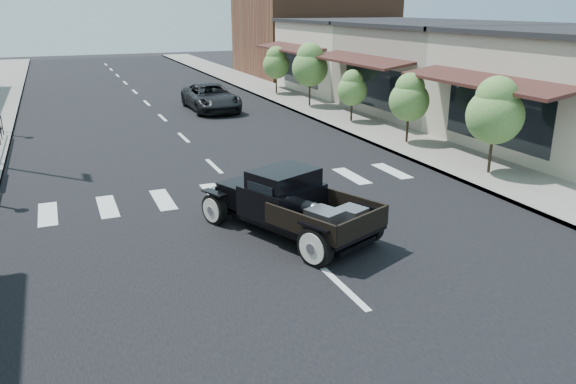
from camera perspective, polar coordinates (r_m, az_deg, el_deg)
name	(u,v)px	position (r m, az deg, el deg)	size (l,w,h in m)	color
ground	(288,237)	(14.20, 0.02, -4.55)	(120.00, 120.00, 0.00)	black
road	(170,125)	(28.08, -11.88, 6.66)	(14.00, 80.00, 0.02)	black
road_markings	(194,148)	(23.30, -9.48, 4.40)	(12.00, 60.00, 0.06)	silver
sidewalk_right	(327,112)	(30.75, 3.97, 8.13)	(3.00, 80.00, 0.15)	gray
storefront_mid	(452,70)	(32.25, 16.34, 11.83)	(10.00, 9.00, 4.50)	#A29788
storefront_far	(368,56)	(39.65, 8.09, 13.47)	(10.00, 9.00, 4.50)	beige
far_building_right	(313,31)	(48.66, 2.52, 15.99)	(11.00, 10.00, 7.00)	brown
small_tree_a	(493,127)	(19.91, 20.15, 6.20)	(1.87, 1.87, 3.12)	#57863D
small_tree_b	(409,109)	(23.71, 12.15, 8.23)	(1.64, 1.64, 2.73)	#57863D
small_tree_c	(352,97)	(27.76, 6.51, 9.61)	(1.44, 1.44, 2.40)	#57863D
small_tree_d	(310,76)	(32.05, 2.23, 11.74)	(2.01, 2.01, 3.35)	#57863D
small_tree_e	(276,71)	(36.79, -1.21, 12.22)	(1.71, 1.71, 2.85)	#57863D
hotrod_pickup	(290,203)	(14.05, 0.19, -1.08)	(2.30, 4.92, 1.71)	black
second_car	(211,98)	(31.64, -7.83, 9.48)	(2.40, 5.20, 1.45)	black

